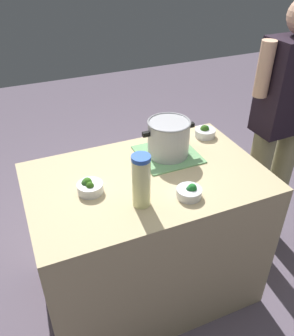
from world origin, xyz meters
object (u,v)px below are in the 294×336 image
object	(u,v)px
cooking_pot	(169,137)
broccoli_bowl_front	(190,192)
person_cook	(280,128)
broccoli_bowl_center	(90,187)
lemonade_pitcher	(141,181)
broccoli_bowl_back	(205,132)

from	to	relation	value
cooking_pot	broccoli_bowl_front	world-z (taller)	cooking_pot
person_cook	broccoli_bowl_center	bearing A→B (deg)	-174.99
cooking_pot	broccoli_bowl_center	bearing A→B (deg)	-162.57
cooking_pot	lemonade_pitcher	world-z (taller)	lemonade_pitcher
broccoli_bowl_front	person_cook	bearing A→B (deg)	21.90
broccoli_bowl_front	person_cook	distance (m)	0.87
lemonade_pitcher	broccoli_bowl_front	xyz separation A→B (m)	(0.23, -0.04, -0.10)
lemonade_pitcher	broccoli_bowl_front	size ratio (longest dim) A/B	2.15
broccoli_bowl_front	broccoli_bowl_back	world-z (taller)	broccoli_bowl_back
cooking_pot	broccoli_bowl_center	xyz separation A→B (m)	(-0.49, -0.15, -0.08)
broccoli_bowl_back	cooking_pot	bearing A→B (deg)	-160.30
cooking_pot	person_cook	size ratio (longest dim) A/B	0.18
cooking_pot	broccoli_bowl_front	distance (m)	0.39
broccoli_bowl_back	person_cook	world-z (taller)	person_cook
broccoli_bowl_center	lemonade_pitcher	bearing A→B (deg)	-42.70
broccoli_bowl_front	person_cook	size ratio (longest dim) A/B	0.07
broccoli_bowl_back	broccoli_bowl_front	bearing A→B (deg)	-127.67
lemonade_pitcher	broccoli_bowl_front	distance (m)	0.25
lemonade_pitcher	person_cook	world-z (taller)	person_cook
cooking_pot	person_cook	distance (m)	0.75
broccoli_bowl_back	person_cook	size ratio (longest dim) A/B	0.08
lemonade_pitcher	broccoli_bowl_front	bearing A→B (deg)	-9.49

